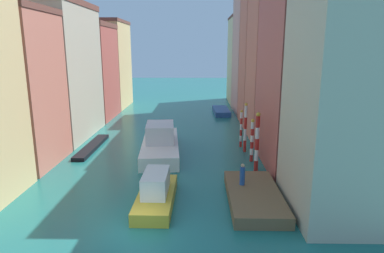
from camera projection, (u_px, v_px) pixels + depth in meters
ground_plane at (172, 130)px, 42.72m from camera, size 154.00×154.00×0.00m
building_left_1 at (7, 88)px, 28.79m from camera, size 7.78×7.37×13.47m
building_left_2 at (54, 71)px, 38.12m from camera, size 7.78×11.92×15.13m
building_left_3 at (86, 71)px, 48.82m from camera, size 7.78×9.35×13.57m
building_left_4 at (104, 64)px, 58.29m from camera, size 7.78×10.29×14.68m
building_right_0 at (362, 97)px, 19.79m from camera, size 7.78×7.58×14.60m
building_right_1 at (312, 61)px, 28.45m from camera, size 7.78×10.55×18.11m
building_right_2 at (285, 56)px, 37.39m from camera, size 7.78×7.78×18.49m
building_right_3 at (271, 54)px, 44.85m from camera, size 7.78×7.19×18.58m
building_right_4 at (260, 46)px, 53.10m from camera, size 7.78×9.97×20.69m
building_right_5 at (250, 60)px, 63.23m from camera, size 7.78×9.73×15.75m
waterfront_dock at (254, 196)px, 22.70m from camera, size 3.44×7.53×0.76m
person_on_dock at (242, 175)px, 23.53m from camera, size 0.36×0.36×1.53m
mooring_pole_0 at (257, 142)px, 27.80m from camera, size 0.36×0.36×5.05m
mooring_pole_1 at (252, 140)px, 30.48m from camera, size 0.32×0.32×3.95m
mooring_pole_2 at (245, 127)px, 33.21m from camera, size 0.31×0.31×4.93m
mooring_pole_3 at (241, 128)px, 34.92m from camera, size 0.28×0.28×3.93m
vaporetto_white at (160, 143)px, 33.06m from camera, size 4.33×11.10×2.97m
gondola_black at (92, 147)px, 34.86m from camera, size 1.25×8.66×0.36m
motorboat_0 at (221, 111)px, 53.40m from camera, size 2.55×6.85×0.75m
motorboat_1 at (156, 192)px, 22.33m from camera, size 2.38×6.44×2.18m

